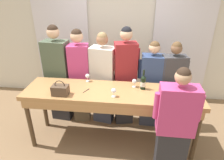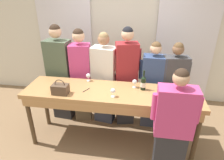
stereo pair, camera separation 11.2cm
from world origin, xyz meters
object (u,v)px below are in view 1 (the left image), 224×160
at_px(handbag, 60,90).
at_px(host_pouring, 174,128).
at_px(guest_cream_sweater, 103,80).
at_px(guest_striped_shirt, 125,77).
at_px(wine_glass_front_right, 172,92).
at_px(wine_glass_center_right, 134,82).
at_px(guest_olive_jacket, 58,75).
at_px(wine_glass_front_mid, 87,76).
at_px(guest_pink_top, 80,76).
at_px(wine_glass_center_mid, 188,87).
at_px(wine_bottle, 143,82).
at_px(wine_glass_center_left, 114,91).
at_px(guest_navy_coat, 151,85).
at_px(wine_glass_front_left, 170,88).
at_px(guest_beige_cap, 171,86).
at_px(tasting_bar, 111,97).

height_order(handbag, host_pouring, host_pouring).
height_order(guest_cream_sweater, guest_striped_shirt, guest_striped_shirt).
distance_m(wine_glass_front_right, wine_glass_center_right, 0.60).
bearing_deg(guest_olive_jacket, wine_glass_front_right, -19.34).
xyz_separation_m(wine_glass_front_mid, guest_pink_top, (-0.22, 0.30, -0.15)).
bearing_deg(guest_pink_top, wine_glass_front_right, -23.93).
bearing_deg(wine_glass_center_mid, wine_glass_center_right, 173.05).
height_order(wine_bottle, wine_glass_center_left, wine_bottle).
relative_size(wine_glass_center_mid, host_pouring, 0.08).
bearing_deg(wine_glass_front_right, guest_cream_sweater, 148.27).
bearing_deg(host_pouring, guest_striped_shirt, 120.09).
xyz_separation_m(wine_glass_center_left, guest_cream_sweater, (-0.28, 0.75, -0.19)).
bearing_deg(guest_navy_coat, wine_glass_front_left, -68.59).
distance_m(handbag, wine_glass_front_right, 1.62).
bearing_deg(guest_navy_coat, guest_beige_cap, 0.00).
distance_m(guest_cream_sweater, guest_striped_shirt, 0.41).
relative_size(wine_glass_front_mid, wine_glass_front_right, 1.00).
distance_m(wine_glass_front_left, host_pouring, 0.68).
distance_m(tasting_bar, guest_olive_jacket, 1.22).
distance_m(guest_pink_top, guest_striped_shirt, 0.84).
relative_size(handbag, wine_glass_center_right, 1.77).
relative_size(wine_glass_front_left, wine_glass_center_left, 1.00).
relative_size(guest_olive_jacket, guest_pink_top, 1.03).
bearing_deg(host_pouring, guest_beige_cap, 83.42).
xyz_separation_m(wine_glass_center_left, host_pouring, (0.81, -0.44, -0.25)).
distance_m(tasting_bar, wine_glass_front_mid, 0.56).
bearing_deg(wine_glass_center_mid, wine_glass_front_left, -170.03).
relative_size(tasting_bar, wine_bottle, 8.44).
height_order(guest_olive_jacket, guest_beige_cap, guest_olive_jacket).
xyz_separation_m(guest_beige_cap, host_pouring, (-0.14, -1.19, 0.01)).
xyz_separation_m(guest_pink_top, guest_beige_cap, (1.66, 0.00, -0.10)).
distance_m(wine_glass_front_left, guest_beige_cap, 0.63).
xyz_separation_m(guest_cream_sweater, guest_beige_cap, (1.23, 0.00, -0.06)).
distance_m(wine_bottle, wine_glass_front_mid, 0.93).
height_order(handbag, guest_cream_sweater, guest_cream_sweater).
bearing_deg(wine_bottle, handbag, -165.37).
height_order(wine_bottle, handbag, wine_bottle).
bearing_deg(wine_bottle, wine_glass_center_right, 157.83).
bearing_deg(guest_striped_shirt, wine_glass_center_mid, -27.68).
relative_size(guest_pink_top, guest_navy_coat, 1.10).
bearing_deg(wine_glass_front_mid, host_pouring, -34.35).
distance_m(guest_navy_coat, guest_beige_cap, 0.35).
height_order(wine_glass_center_mid, guest_beige_cap, guest_beige_cap).
height_order(handbag, guest_striped_shirt, guest_striped_shirt).
distance_m(wine_glass_front_mid, guest_striped_shirt, 0.69).
height_order(wine_glass_front_left, guest_pink_top, guest_pink_top).
height_order(wine_glass_center_left, guest_navy_coat, guest_navy_coat).
xyz_separation_m(wine_bottle, guest_olive_jacket, (-1.54, 0.47, -0.16)).
height_order(tasting_bar, guest_beige_cap, guest_beige_cap).
bearing_deg(wine_glass_front_left, host_pouring, -90.12).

